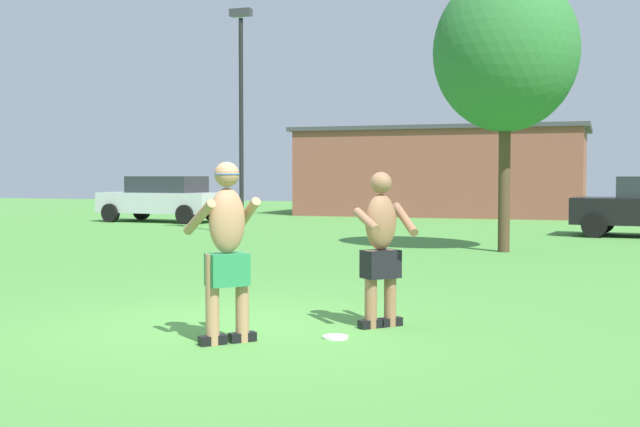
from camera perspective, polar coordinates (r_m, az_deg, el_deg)
name	(u,v)px	position (r m, az deg, el deg)	size (l,w,h in m)	color
ground_plane	(236,329)	(8.70, -5.86, -7.97)	(80.00, 80.00, 0.00)	#4C8E3D
player_with_cap	(227,243)	(7.84, -6.49, -2.03)	(0.81, 0.78, 1.74)	black
player_in_black	(381,246)	(8.65, 4.27, -2.25)	(0.72, 0.85, 1.64)	black
frisbee	(335,337)	(8.16, 1.08, -8.58)	(0.26, 0.26, 0.03)	white
car_silver_far_end	(163,198)	(28.89, -10.83, 1.06)	(4.42, 2.28, 1.58)	silver
lamp_post	(241,98)	(22.72, -5.50, 8.01)	(0.60, 0.24, 6.14)	black
outbuilding_behind_lot	(443,172)	(33.96, 8.57, 2.90)	(11.49, 5.96, 3.52)	brown
tree_right_field	(506,52)	(17.78, 12.77, 10.86)	(3.01, 3.01, 5.84)	#4C3823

